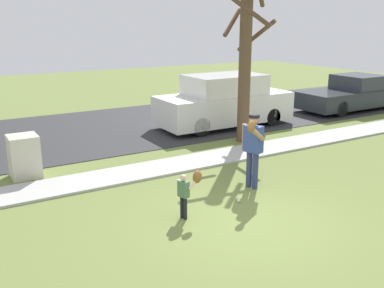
% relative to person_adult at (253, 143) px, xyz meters
% --- Properties ---
extents(ground_plane, '(48.00, 48.00, 0.00)m').
position_rel_person_adult_xyz_m(ground_plane, '(-1.21, 2.20, -1.09)').
color(ground_plane, olive).
extents(sidewalk_strip, '(36.00, 1.20, 0.06)m').
position_rel_person_adult_xyz_m(sidewalk_strip, '(-1.21, 2.30, -1.06)').
color(sidewalk_strip, '#B2B2AD').
rests_on(sidewalk_strip, ground).
extents(road_surface, '(36.00, 6.80, 0.02)m').
position_rel_person_adult_xyz_m(road_surface, '(-1.21, 7.30, -1.08)').
color(road_surface, '#2D2D30').
rests_on(road_surface, ground).
extents(person_adult, '(0.67, 0.77, 1.74)m').
position_rel_person_adult_xyz_m(person_adult, '(0.00, 0.00, 0.00)').
color(person_adult, navy).
rests_on(person_adult, ground).
extents(person_child, '(0.49, 0.32, 0.97)m').
position_rel_person_adult_xyz_m(person_child, '(-2.07, -0.63, -0.45)').
color(person_child, black).
rests_on(person_child, ground).
extents(baseball, '(0.07, 0.07, 0.07)m').
position_rel_person_adult_xyz_m(baseball, '(-0.75, -0.52, -1.05)').
color(baseball, white).
rests_on(baseball, ground).
extents(utility_cabinet, '(0.69, 0.71, 1.06)m').
position_rel_person_adult_xyz_m(utility_cabinet, '(-4.35, 3.49, -0.56)').
color(utility_cabinet, beige).
rests_on(utility_cabinet, ground).
extents(street_tree_near, '(1.85, 1.88, 5.08)m').
position_rel_person_adult_xyz_m(street_tree_near, '(2.36, 3.43, 1.62)').
color(street_tree_near, brown).
rests_on(street_tree_near, ground).
extents(parked_van_white, '(5.00, 1.95, 1.88)m').
position_rel_person_adult_xyz_m(parked_van_white, '(3.02, 5.45, -0.18)').
color(parked_van_white, silver).
rests_on(parked_van_white, road_surface).
extents(parked_pickup_dark, '(5.20, 1.95, 1.48)m').
position_rel_person_adult_xyz_m(parked_pickup_dark, '(9.67, 5.20, -0.41)').
color(parked_pickup_dark, '#23282D').
rests_on(parked_pickup_dark, road_surface).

